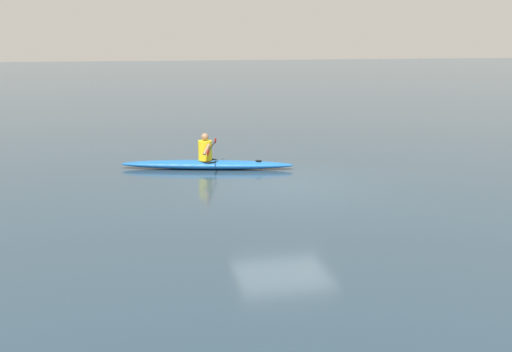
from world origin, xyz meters
TOP-DOWN VIEW (x-y plane):
  - ground_plane at (0.00, 0.00)m, footprint 160.00×160.00m
  - kayak at (1.67, -2.40)m, footprint 4.99×1.79m
  - kayaker at (1.70, -2.41)m, footprint 0.70×2.34m

SIDE VIEW (x-z plane):
  - ground_plane at x=0.00m, z-range 0.00..0.00m
  - kayak at x=1.67m, z-range 0.00..0.26m
  - kayaker at x=1.70m, z-range 0.20..0.98m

